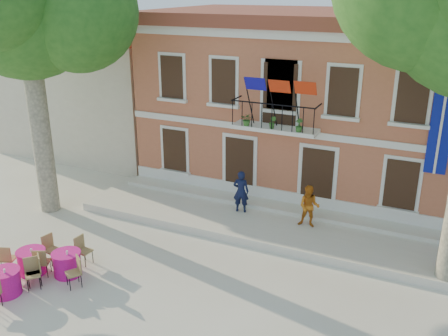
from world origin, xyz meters
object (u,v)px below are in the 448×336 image
cafe_table_3 (67,262)px  cafe_table_0 (5,281)px  cafe_table_1 (32,260)px  pedestrian_orange (309,206)px  pedestrian_navy (241,191)px  plane_tree_west (24,5)px

cafe_table_3 → cafe_table_0: bearing=-120.1°
cafe_table_1 → cafe_table_3: 1.15m
pedestrian_orange → cafe_table_0: size_ratio=0.85×
pedestrian_navy → cafe_table_0: (-4.21, -7.53, -0.70)m
cafe_table_1 → cafe_table_3: (1.08, 0.37, 0.00)m
pedestrian_orange → cafe_table_0: 10.14m
plane_tree_west → cafe_table_3: bearing=-41.2°
cafe_table_0 → plane_tree_west: bearing=121.2°
cafe_table_0 → pedestrian_orange: bearing=46.9°
plane_tree_west → pedestrian_navy: (7.27, 2.48, -6.73)m
cafe_table_3 → pedestrian_navy: bearing=61.0°
plane_tree_west → cafe_table_0: (3.06, -5.05, -7.43)m
pedestrian_orange → cafe_table_1: size_ratio=0.85×
plane_tree_west → cafe_table_1: bearing=-53.2°
plane_tree_west → cafe_table_3: (3.97, -3.48, -7.43)m
pedestrian_navy → cafe_table_1: 7.73m
cafe_table_0 → cafe_table_3: same height
plane_tree_west → pedestrian_navy: 10.21m
pedestrian_navy → cafe_table_3: 6.85m
plane_tree_west → cafe_table_0: 9.49m
pedestrian_navy → cafe_table_3: bearing=48.4°
plane_tree_west → pedestrian_navy: bearing=18.8°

